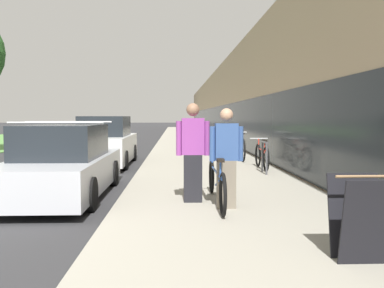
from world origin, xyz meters
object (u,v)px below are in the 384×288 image
bike_rack_hoop (264,154)px  parked_sedan_curbside (63,165)px  person_rider (226,158)px  person_bystander (193,152)px  vintage_roadster_curbside (106,143)px  sandwich_board_sign (362,218)px  cruiser_bike_middle (241,149)px  tandem_bicycle (217,182)px  cruiser_bike_nearest (262,156)px

bike_rack_hoop → parked_sedan_curbside: (-4.62, -2.42, 0.01)m
bike_rack_hoop → person_rider: bearing=-109.8°
person_bystander → bike_rack_hoop: 4.21m
bike_rack_hoop → vintage_roadster_curbside: size_ratio=0.18×
sandwich_board_sign → cruiser_bike_middle: bearing=88.2°
person_rider → bike_rack_hoop: person_rider is taller
vintage_roadster_curbside → bike_rack_hoop: bearing=-35.0°
tandem_bicycle → parked_sedan_curbside: parked_sedan_curbside is taller
cruiser_bike_middle → parked_sedan_curbside: (-4.51, -5.77, 0.12)m
bike_rack_hoop → cruiser_bike_nearest: (0.12, 0.91, -0.15)m
bike_rack_hoop → sandwich_board_sign: bearing=-93.5°
person_bystander → bike_rack_hoop: size_ratio=2.05×
sandwich_board_sign → cruiser_bike_nearest: bearing=86.0°
person_rider → cruiser_bike_middle: (1.41, 7.56, -0.42)m
person_bystander → cruiser_bike_middle: person_bystander is taller
tandem_bicycle → person_rider: person_rider is taller
sandwich_board_sign → parked_sedan_curbside: (-4.19, 4.42, 0.08)m
tandem_bicycle → bike_rack_hoop: size_ratio=3.15×
person_rider → parked_sedan_curbside: bearing=150.1°
person_rider → parked_sedan_curbside: size_ratio=0.36×
vintage_roadster_curbside → cruiser_bike_middle: bearing=0.9°
sandwich_board_sign → parked_sedan_curbside: parked_sedan_curbside is taller
person_rider → sandwich_board_sign: size_ratio=1.81×
person_rider → parked_sedan_curbside: (-3.10, 1.78, -0.29)m
person_rider → cruiser_bike_nearest: person_rider is taller
person_bystander → cruiser_bike_middle: 7.30m
bike_rack_hoop → cruiser_bike_middle: cruiser_bike_middle is taller
tandem_bicycle → person_rider: 0.59m
person_bystander → cruiser_bike_middle: bearing=74.6°
person_bystander → cruiser_bike_nearest: person_bystander is taller
vintage_roadster_curbside → cruiser_bike_nearest: bearing=-26.3°
person_rider → cruiser_bike_middle: 7.70m
tandem_bicycle → sandwich_board_sign: (1.22, -2.98, 0.09)m
person_rider → sandwich_board_sign: person_rider is taller
person_rider → cruiser_bike_middle: size_ratio=0.95×
sandwich_board_sign → parked_sedan_curbside: 6.09m
tandem_bicycle → bike_rack_hoop: bearing=67.0°
bike_rack_hoop → vintage_roadster_curbside: 5.73m
cruiser_bike_nearest → cruiser_bike_middle: size_ratio=1.06×
tandem_bicycle → vintage_roadster_curbside: vintage_roadster_curbside is taller
bike_rack_hoop → cruiser_bike_nearest: cruiser_bike_nearest is taller
cruiser_bike_middle → parked_sedan_curbside: parked_sedan_curbside is taller
person_rider → person_bystander: size_ratio=0.94×
bike_rack_hoop → vintage_roadster_curbside: vintage_roadster_curbside is taller
cruiser_bike_middle → person_bystander: bearing=-105.4°
parked_sedan_curbside → vintage_roadster_curbside: 5.71m
cruiser_bike_middle → vintage_roadster_curbside: vintage_roadster_curbside is taller
bike_rack_hoop → vintage_roadster_curbside: bearing=145.0°
person_bystander → vintage_roadster_curbside: 7.45m
person_bystander → cruiser_bike_nearest: size_ratio=0.95×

